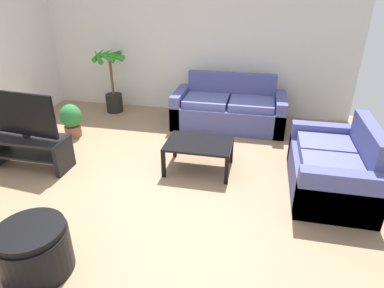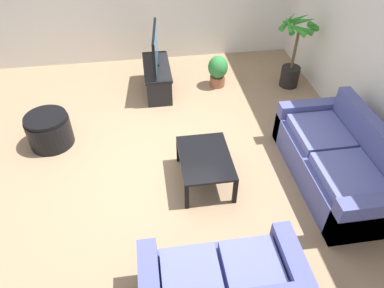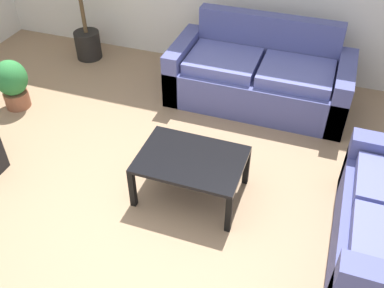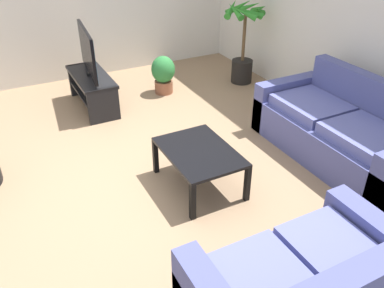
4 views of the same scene
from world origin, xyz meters
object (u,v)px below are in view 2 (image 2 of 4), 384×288
tv_stand (157,74)px  ottoman (49,130)px  potted_palm (294,54)px  potted_plant_small (218,70)px  tv (155,48)px  couch_main (336,162)px  coffee_table (205,160)px

tv_stand → ottoman: (1.24, -1.65, -0.07)m
potted_palm → potted_plant_small: (-0.19, -1.29, -0.31)m
tv → potted_palm: size_ratio=0.84×
couch_main → ottoman: bearing=-109.2°
coffee_table → tv: bearing=-169.4°
tv_stand → ottoman: 2.07m
potted_palm → tv_stand: bearing=-94.7°
potted_plant_small → ottoman: 3.00m
ottoman → tv: bearing=126.9°
tv_stand → potted_plant_small: (0.01, 1.08, 0.00)m
tv_stand → coffee_table: bearing=10.6°
potted_plant_small → ottoman: bearing=-65.7°
coffee_table → ottoman: 2.35m
potted_plant_small → ottoman: size_ratio=0.91×
tv_stand → tv: size_ratio=1.04×
couch_main → potted_palm: 2.39m
tv → potted_palm: potted_palm is taller
potted_palm → potted_plant_small: potted_palm is taller
tv_stand → potted_palm: size_ratio=0.87×
tv_stand → potted_palm: bearing=85.3°
tv → coffee_table: 2.40m
couch_main → potted_plant_small: bearing=-158.2°
couch_main → potted_plant_small: 2.73m
couch_main → coffee_table: (-0.23, -1.66, 0.06)m
couch_main → tv_stand: bearing=-140.6°
tv_stand → potted_palm: (0.19, 2.36, 0.31)m
tv → coffee_table: tv is taller
coffee_table → potted_plant_small: (-2.31, 0.64, -0.05)m
potted_palm → potted_plant_small: bearing=-98.2°
coffee_table → potted_plant_small: size_ratio=1.57×
tv → potted_plant_small: size_ratio=1.86×
tv → potted_plant_small: tv is taller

